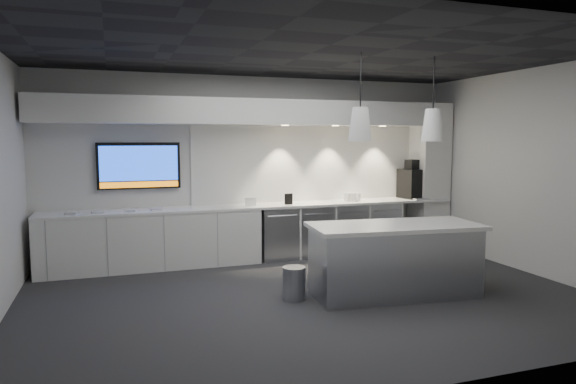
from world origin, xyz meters
name	(u,v)px	position (x,y,z in m)	size (l,w,h in m)	color
floor	(310,297)	(0.00, 0.00, 0.00)	(7.00, 7.00, 0.00)	#29292B
ceiling	(312,53)	(0.00, 0.00, 3.00)	(7.00, 7.00, 0.00)	black
wall_back	(256,167)	(0.00, 2.50, 1.50)	(7.00, 7.00, 0.00)	silver
wall_front	(431,202)	(0.00, -2.50, 1.50)	(7.00, 7.00, 0.00)	silver
wall_right	(536,172)	(3.50, 0.00, 1.50)	(7.00, 7.00, 0.00)	silver
back_counter	(262,206)	(0.00, 2.17, 0.88)	(6.80, 0.65, 0.04)	white
left_base_cabinets	(152,240)	(-1.75, 2.17, 0.43)	(3.30, 0.63, 0.86)	silver
fridge_unit_a	(277,233)	(0.25, 2.17, 0.42)	(0.60, 0.61, 0.85)	#999BA1
fridge_unit_b	(312,230)	(0.88, 2.17, 0.42)	(0.60, 0.61, 0.85)	#999BA1
fridge_unit_c	(345,228)	(1.51, 2.17, 0.42)	(0.60, 0.61, 0.85)	#999BA1
fridge_unit_d	(378,226)	(2.14, 2.17, 0.42)	(0.60, 0.61, 0.85)	#999BA1
backsplash	(323,163)	(1.20, 2.48, 1.55)	(4.60, 0.03, 1.30)	silver
soffit	(261,112)	(0.00, 2.20, 2.40)	(6.90, 0.60, 0.40)	silver
column	(429,176)	(3.20, 2.20, 1.30)	(0.55, 0.55, 2.60)	silver
wall_tv	(139,166)	(-1.90, 2.45, 1.56)	(1.25, 0.07, 0.72)	black
island	(394,259)	(1.05, -0.23, 0.46)	(2.23, 1.13, 0.91)	#999BA1
bin	(294,283)	(-0.22, 0.01, 0.20)	(0.29, 0.29, 0.40)	#999BA1
coffee_machine	(412,182)	(2.85, 2.20, 1.19)	(0.43, 0.59, 0.70)	black
sign_black	(289,199)	(0.43, 2.10, 0.99)	(0.14, 0.02, 0.18)	black
sign_white	(251,202)	(-0.21, 2.10, 0.97)	(0.18, 0.02, 0.14)	white
cup_cluster	(352,197)	(1.62, 2.15, 0.97)	(0.27, 0.17, 0.15)	white
tray_a	(72,213)	(-2.87, 2.08, 0.91)	(0.16, 0.16, 0.03)	#BCBCBC
tray_b	(98,212)	(-2.52, 2.08, 0.91)	(0.16, 0.16, 0.03)	#BCBCBC
tray_c	(131,211)	(-2.06, 2.09, 0.91)	(0.16, 0.16, 0.03)	#BCBCBC
tray_d	(156,209)	(-1.68, 2.13, 0.91)	(0.16, 0.16, 0.03)	#BCBCBC
pendant_left	(360,124)	(0.54, -0.23, 2.15)	(0.29, 0.29, 1.11)	silver
pendant_right	(433,125)	(1.56, -0.23, 2.15)	(0.29, 0.29, 1.11)	silver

